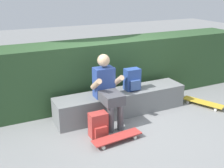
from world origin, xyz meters
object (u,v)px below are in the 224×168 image
at_px(skateboard_near_person, 117,137).
at_px(backpack_on_bench, 132,80).
at_px(person_skater, 107,88).
at_px(backpack_on_ground, 98,125).
at_px(bench_main, 122,102).
at_px(skateboard_beside_bench, 203,102).

relative_size(skateboard_near_person, backpack_on_bench, 2.03).
relative_size(person_skater, backpack_on_ground, 2.97).
height_order(bench_main, backpack_on_bench, backpack_on_bench).
distance_m(person_skater, skateboard_near_person, 0.86).
bearing_deg(backpack_on_ground, backpack_on_bench, 31.70).
bearing_deg(backpack_on_bench, person_skater, -160.69).
height_order(skateboard_beside_bench, backpack_on_bench, backpack_on_bench).
height_order(backpack_on_bench, backpack_on_ground, backpack_on_bench).
bearing_deg(skateboard_beside_bench, skateboard_near_person, -168.46).
distance_m(person_skater, backpack_on_ground, 0.66).
bearing_deg(skateboard_near_person, backpack_on_bench, 49.01).
bearing_deg(bench_main, backpack_on_bench, -2.53).
xyz_separation_m(skateboard_beside_bench, backpack_on_bench, (-1.39, 0.41, 0.56)).
relative_size(bench_main, backpack_on_ground, 6.23).
xyz_separation_m(person_skater, skateboard_beside_bench, (1.99, -0.20, -0.56)).
relative_size(bench_main, backpack_on_bench, 6.23).
bearing_deg(backpack_on_bench, bench_main, 177.47).
bearing_deg(bench_main, skateboard_near_person, -121.38).
relative_size(person_skater, backpack_on_bench, 2.97).
bearing_deg(skateboard_near_person, person_skater, 78.14).
height_order(bench_main, skateboard_beside_bench, bench_main).
distance_m(person_skater, skateboard_beside_bench, 2.08).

